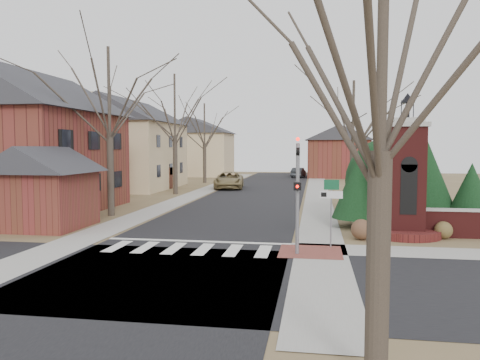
% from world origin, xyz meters
% --- Properties ---
extents(ground, '(120.00, 120.00, 0.00)m').
position_xyz_m(ground, '(0.00, 0.00, 0.00)').
color(ground, brown).
rests_on(ground, ground).
extents(main_street, '(8.00, 70.00, 0.01)m').
position_xyz_m(main_street, '(0.00, 22.00, 0.01)').
color(main_street, black).
rests_on(main_street, ground).
extents(cross_street, '(120.00, 8.00, 0.01)m').
position_xyz_m(cross_street, '(0.00, -3.00, 0.01)').
color(cross_street, black).
rests_on(cross_street, ground).
extents(crosswalk_zone, '(8.00, 2.20, 0.02)m').
position_xyz_m(crosswalk_zone, '(0.00, 0.80, 0.01)').
color(crosswalk_zone, silver).
rests_on(crosswalk_zone, ground).
extents(stop_bar, '(8.00, 0.35, 0.02)m').
position_xyz_m(stop_bar, '(0.00, 2.30, 0.01)').
color(stop_bar, silver).
rests_on(stop_bar, ground).
extents(sidewalk_right_main, '(2.00, 60.00, 0.02)m').
position_xyz_m(sidewalk_right_main, '(5.20, 22.00, 0.01)').
color(sidewalk_right_main, gray).
rests_on(sidewalk_right_main, ground).
extents(sidewalk_left, '(2.00, 60.00, 0.02)m').
position_xyz_m(sidewalk_left, '(-5.20, 22.00, 0.01)').
color(sidewalk_left, gray).
rests_on(sidewalk_left, ground).
extents(curb_apron, '(2.40, 2.40, 0.02)m').
position_xyz_m(curb_apron, '(4.80, 1.00, 0.01)').
color(curb_apron, brown).
rests_on(curb_apron, ground).
extents(traffic_signal_pole, '(0.28, 0.41, 4.50)m').
position_xyz_m(traffic_signal_pole, '(4.30, 0.57, 2.59)').
color(traffic_signal_pole, slate).
rests_on(traffic_signal_pole, ground).
extents(sign_post, '(0.90, 0.07, 2.75)m').
position_xyz_m(sign_post, '(5.59, 1.99, 1.95)').
color(sign_post, slate).
rests_on(sign_post, ground).
extents(brick_gate_monument, '(3.20, 3.20, 6.47)m').
position_xyz_m(brick_gate_monument, '(9.00, 4.99, 2.17)').
color(brick_gate_monument, '#541A18').
rests_on(brick_gate_monument, ground).
extents(house_brick_left, '(9.80, 11.80, 9.42)m').
position_xyz_m(house_brick_left, '(-13.01, 9.99, 4.66)').
color(house_brick_left, maroon).
rests_on(house_brick_left, ground).
extents(house_stucco_left, '(9.80, 12.80, 9.28)m').
position_xyz_m(house_stucco_left, '(-13.50, 27.00, 4.59)').
color(house_stucco_left, '#C9B386').
rests_on(house_stucco_left, ground).
extents(garage_left, '(4.80, 4.80, 4.29)m').
position_xyz_m(garage_left, '(-8.52, 4.49, 2.24)').
color(garage_left, maroon).
rests_on(garage_left, ground).
extents(house_distant_left, '(10.80, 8.80, 8.53)m').
position_xyz_m(house_distant_left, '(-12.01, 48.00, 4.25)').
color(house_distant_left, '#C9B386').
rests_on(house_distant_left, ground).
extents(house_distant_right, '(8.80, 8.80, 7.30)m').
position_xyz_m(house_distant_right, '(7.99, 47.99, 3.65)').
color(house_distant_right, maroon).
rests_on(house_distant_right, ground).
extents(evergreen_near, '(2.80, 2.80, 4.10)m').
position_xyz_m(evergreen_near, '(7.20, 7.00, 2.30)').
color(evergreen_near, '#473D33').
rests_on(evergreen_near, ground).
extents(evergreen_mid, '(3.40, 3.40, 4.70)m').
position_xyz_m(evergreen_mid, '(10.50, 8.20, 2.60)').
color(evergreen_mid, '#473D33').
rests_on(evergreen_mid, ground).
extents(evergreen_far, '(2.40, 2.40, 3.30)m').
position_xyz_m(evergreen_far, '(12.50, 7.20, 1.90)').
color(evergreen_far, '#473D33').
rests_on(evergreen_far, ground).
extents(evergreen_mass, '(4.80, 4.80, 4.80)m').
position_xyz_m(evergreen_mass, '(9.00, 9.50, 2.40)').
color(evergreen_mass, black).
rests_on(evergreen_mass, ground).
extents(bare_tree_0, '(8.05, 8.05, 11.15)m').
position_xyz_m(bare_tree_0, '(-7.00, 9.00, 7.70)').
color(bare_tree_0, '#473D33').
rests_on(bare_tree_0, ground).
extents(bare_tree_1, '(8.40, 8.40, 11.64)m').
position_xyz_m(bare_tree_1, '(-7.00, 22.00, 8.03)').
color(bare_tree_1, '#473D33').
rests_on(bare_tree_1, ground).
extents(bare_tree_2, '(7.35, 7.35, 10.19)m').
position_xyz_m(bare_tree_2, '(-7.50, 35.00, 7.03)').
color(bare_tree_2, '#473D33').
rests_on(bare_tree_2, ground).
extents(bare_tree_3, '(7.00, 7.00, 9.70)m').
position_xyz_m(bare_tree_3, '(7.50, 16.00, 6.69)').
color(bare_tree_3, '#473D33').
rests_on(bare_tree_3, ground).
extents(bare_tree_4, '(6.65, 6.65, 9.21)m').
position_xyz_m(bare_tree_4, '(6.00, -9.00, 6.35)').
color(bare_tree_4, '#473D33').
rests_on(bare_tree_4, ground).
extents(pickup_truck, '(3.40, 6.14, 1.63)m').
position_xyz_m(pickup_truck, '(-3.40, 28.13, 0.81)').
color(pickup_truck, olive).
rests_on(pickup_truck, ground).
extents(distant_car, '(2.00, 4.17, 1.32)m').
position_xyz_m(distant_car, '(2.76, 46.36, 0.66)').
color(distant_car, '#303337').
rests_on(distant_car, ground).
extents(dry_shrub_left, '(0.91, 0.91, 0.91)m').
position_xyz_m(dry_shrub_left, '(6.98, 3.83, 0.45)').
color(dry_shrub_left, brown).
rests_on(dry_shrub_left, ground).
extents(dry_shrub_right, '(0.78, 0.78, 0.78)m').
position_xyz_m(dry_shrub_right, '(10.58, 4.60, 0.39)').
color(dry_shrub_right, brown).
rests_on(dry_shrub_right, ground).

